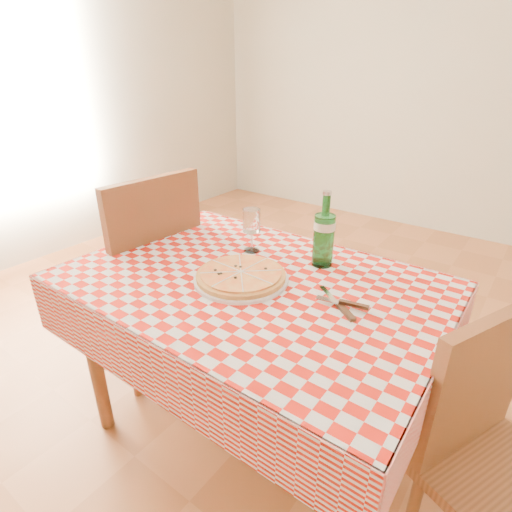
{
  "coord_description": "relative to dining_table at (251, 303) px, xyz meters",
  "views": [
    {
      "loc": [
        0.75,
        -0.98,
        1.43
      ],
      "look_at": [
        -0.02,
        0.06,
        0.82
      ],
      "focal_mm": 28.0,
      "sensor_mm": 36.0,
      "label": 1
    }
  ],
  "objects": [
    {
      "name": "dining_table",
      "position": [
        0.0,
        0.0,
        0.0
      ],
      "size": [
        1.2,
        0.8,
        0.75
      ],
      "color": "brown",
      "rests_on": "ground"
    },
    {
      "name": "tablecloth",
      "position": [
        0.0,
        0.0,
        0.09
      ],
      "size": [
        1.3,
        0.9,
        0.01
      ],
      "primitive_type": "cube",
      "color": "#B1140A",
      "rests_on": "dining_table"
    },
    {
      "name": "chair_near",
      "position": [
        0.83,
        0.0,
        -0.16
      ],
      "size": [
        0.52,
        0.52,
        0.87
      ],
      "rotation": [
        0.0,
        0.0,
        -0.41
      ],
      "color": "brown",
      "rests_on": "ground"
    },
    {
      "name": "chair_far",
      "position": [
        -0.67,
        0.06,
        -0.07
      ],
      "size": [
        0.5,
        0.5,
        1.02
      ],
      "rotation": [
        0.0,
        0.0,
        3.06
      ],
      "color": "brown",
      "rests_on": "ground"
    },
    {
      "name": "pizza_plate",
      "position": [
        -0.02,
        -0.03,
        0.12
      ],
      "size": [
        0.35,
        0.35,
        0.04
      ],
      "primitive_type": null,
      "rotation": [
        0.0,
        0.0,
        -0.07
      ],
      "color": "#D18C45",
      "rests_on": "tablecloth"
    },
    {
      "name": "water_bottle",
      "position": [
        0.15,
        0.25,
        0.24
      ],
      "size": [
        0.1,
        0.1,
        0.28
      ],
      "primitive_type": null,
      "rotation": [
        0.0,
        0.0,
        0.32
      ],
      "color": "#186223",
      "rests_on": "tablecloth"
    },
    {
      "name": "wine_glass",
      "position": [
        -0.14,
        0.19,
        0.19
      ],
      "size": [
        0.09,
        0.09,
        0.18
      ],
      "primitive_type": null,
      "rotation": [
        0.0,
        0.0,
        -0.36
      ],
      "color": "silver",
      "rests_on": "tablecloth"
    },
    {
      "name": "cutlery",
      "position": [
        0.33,
        0.02,
        0.11
      ],
      "size": [
        0.26,
        0.23,
        0.03
      ],
      "primitive_type": null,
      "rotation": [
        0.0,
        0.0,
        -0.16
      ],
      "color": "silver",
      "rests_on": "tablecloth"
    }
  ]
}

